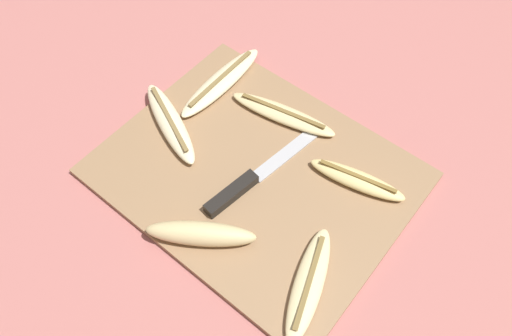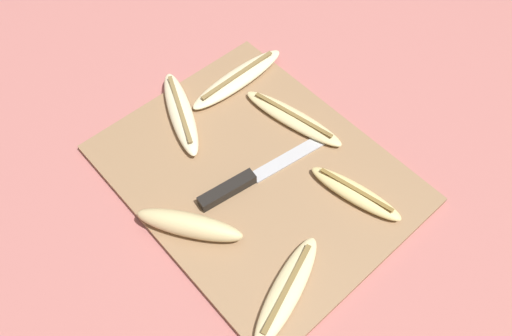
{
  "view_description": "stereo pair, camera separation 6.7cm",
  "coord_description": "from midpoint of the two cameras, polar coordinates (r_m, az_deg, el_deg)",
  "views": [
    {
      "loc": [
        0.27,
        -0.33,
        0.68
      ],
      "look_at": [
        0.0,
        0.0,
        0.02
      ],
      "focal_mm": 35.0,
      "sensor_mm": 36.0,
      "label": 1
    },
    {
      "loc": [
        0.32,
        -0.29,
        0.68
      ],
      "look_at": [
        0.0,
        0.0,
        0.02
      ],
      "focal_mm": 35.0,
      "sensor_mm": 36.0,
      "label": 2
    }
  ],
  "objects": [
    {
      "name": "ground_plane",
      "position": [
        0.8,
        -2.4,
        -1.02
      ],
      "size": [
        4.0,
        4.0,
        0.0
      ],
      "primitive_type": "plane",
      "color": "#B76B66"
    },
    {
      "name": "banana_pale_long",
      "position": [
        0.9,
        -6.17,
        9.65
      ],
      "size": [
        0.05,
        0.2,
        0.02
      ],
      "rotation": [
        0.0,
        0.0,
        0.02
      ],
      "color": "beige",
      "rests_on": "cutting_board"
    },
    {
      "name": "banana_soft_right",
      "position": [
        0.7,
        3.26,
        -13.24
      ],
      "size": [
        0.1,
        0.18,
        0.02
      ],
      "rotation": [
        0.0,
        0.0,
        0.35
      ],
      "color": "beige",
      "rests_on": "cutting_board"
    },
    {
      "name": "banana_bright_far",
      "position": [
        0.85,
        -12.04,
        4.98
      ],
      "size": [
        0.19,
        0.11,
        0.02
      ],
      "rotation": [
        0.0,
        0.0,
        4.3
      ],
      "color": "beige",
      "rests_on": "cutting_board"
    },
    {
      "name": "knife",
      "position": [
        0.77,
        -3.9,
        -2.14
      ],
      "size": [
        0.05,
        0.23,
        0.02
      ],
      "rotation": [
        0.0,
        0.0,
        -0.14
      ],
      "color": "black",
      "rests_on": "cutting_board"
    },
    {
      "name": "banana_golden_short",
      "position": [
        0.78,
        9.07,
        -1.5
      ],
      "size": [
        0.16,
        0.07,
        0.02
      ],
      "rotation": [
        0.0,
        0.0,
        1.79
      ],
      "color": "#EDD689",
      "rests_on": "cutting_board"
    },
    {
      "name": "cutting_board",
      "position": [
        0.8,
        -2.41,
        -0.79
      ],
      "size": [
        0.47,
        0.37,
        0.01
      ],
      "color": "#997551",
      "rests_on": "ground_plane"
    },
    {
      "name": "banana_mellow_near",
      "position": [
        0.73,
        -8.99,
        -7.61
      ],
      "size": [
        0.15,
        0.12,
        0.04
      ],
      "rotation": [
        0.0,
        0.0,
        2.17
      ],
      "color": "beige",
      "rests_on": "cutting_board"
    },
    {
      "name": "banana_ripe_center",
      "position": [
        0.85,
        0.81,
        6.04
      ],
      "size": [
        0.2,
        0.07,
        0.02
      ],
      "rotation": [
        0.0,
        0.0,
        1.77
      ],
      "color": "beige",
      "rests_on": "cutting_board"
    }
  ]
}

